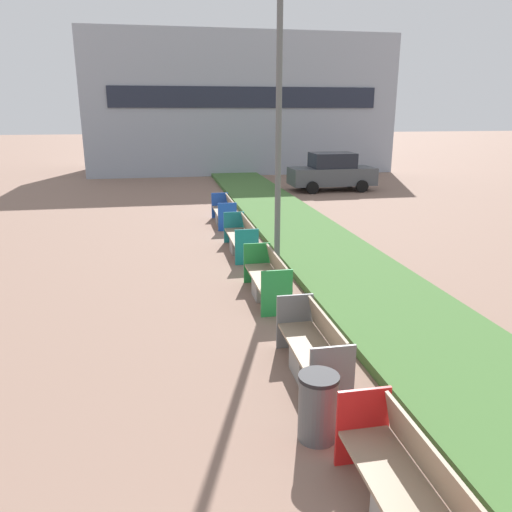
% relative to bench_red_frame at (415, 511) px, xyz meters
% --- Properties ---
extents(planter_grass_strip, '(2.80, 120.00, 0.18)m').
position_rel_bench_red_frame_xyz_m(planter_grass_strip, '(2.26, 8.68, -0.29)').
color(planter_grass_strip, '#426B33').
rests_on(planter_grass_strip, ground).
extents(building_backdrop, '(19.03, 7.48, 8.38)m').
position_rel_bench_red_frame_xyz_m(building_backdrop, '(3.06, 30.84, 3.81)').
color(building_backdrop, '#939EAD').
rests_on(building_backdrop, ground).
extents(bench_red_frame, '(0.65, 2.35, 0.94)m').
position_rel_bench_red_frame_xyz_m(bench_red_frame, '(0.00, 0.00, 0.00)').
color(bench_red_frame, gray).
rests_on(bench_red_frame, ground).
extents(bench_grey_frame, '(0.65, 1.95, 0.94)m').
position_rel_bench_red_frame_xyz_m(bench_grey_frame, '(-0.00, 3.15, -0.01)').
color(bench_grey_frame, gray).
rests_on(bench_grey_frame, ground).
extents(bench_green_frame, '(0.65, 2.09, 0.94)m').
position_rel_bench_red_frame_xyz_m(bench_green_frame, '(-0.00, 6.47, -0.01)').
color(bench_green_frame, gray).
rests_on(bench_green_frame, ground).
extents(bench_teal_frame, '(0.65, 2.36, 0.94)m').
position_rel_bench_red_frame_xyz_m(bench_teal_frame, '(0.00, 10.06, 0.00)').
color(bench_teal_frame, gray).
rests_on(bench_teal_frame, ground).
extents(bench_blue_frame, '(0.65, 2.18, 0.94)m').
position_rel_bench_red_frame_xyz_m(bench_blue_frame, '(-0.00, 13.83, -0.00)').
color(bench_blue_frame, gray).
rests_on(bench_blue_frame, ground).
extents(litter_bin, '(0.49, 0.49, 0.85)m').
position_rel_bench_red_frame_xyz_m(litter_bin, '(-0.40, 1.67, 0.05)').
color(litter_bin, '#4C4F51').
rests_on(litter_bin, ground).
extents(street_lamp_post, '(0.24, 0.44, 8.90)m').
position_rel_bench_red_frame_xyz_m(street_lamp_post, '(0.61, 8.24, 4.46)').
color(street_lamp_post, '#56595B').
rests_on(street_lamp_post, ground).
extents(parked_car_distant, '(4.21, 2.00, 1.86)m').
position_rel_bench_red_frame_xyz_m(parked_car_distant, '(6.23, 20.51, 0.54)').
color(parked_car_distant, '#474C51').
rests_on(parked_car_distant, ground).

